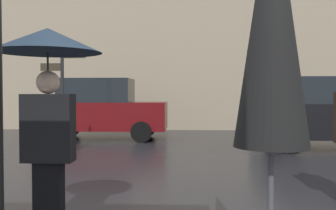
{
  "coord_description": "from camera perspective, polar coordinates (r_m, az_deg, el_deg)",
  "views": [
    {
      "loc": [
        0.19,
        -2.64,
        1.51
      ],
      "look_at": [
        -0.18,
        5.25,
        1.27
      ],
      "focal_mm": 40.63,
      "sensor_mm": 36.0,
      "label": 1
    }
  ],
  "objects": [
    {
      "name": "street_signpost",
      "position": [
        9.39,
        -15.53,
        2.46
      ],
      "size": [
        1.08,
        0.08,
        2.69
      ],
      "color": "black",
      "rests_on": "ground"
    },
    {
      "name": "parked_car_right",
      "position": [
        11.33,
        23.55,
        -1.05
      ],
      "size": [
        4.35,
        2.01,
        1.95
      ],
      "rotation": [
        0.0,
        0.0,
        3.3
      ],
      "color": "black",
      "rests_on": "ground"
    },
    {
      "name": "folded_patio_umbrella_near",
      "position": [
        2.32,
        15.35,
        11.29
      ],
      "size": [
        0.48,
        0.48,
        2.75
      ],
      "color": "black",
      "rests_on": "ground"
    },
    {
      "name": "parked_car_left",
      "position": [
        12.81,
        -9.92,
        -0.55
      ],
      "size": [
        4.18,
        1.91,
        2.01
      ],
      "rotation": [
        0.0,
        0.0,
        3.24
      ],
      "color": "#590C0F",
      "rests_on": "ground"
    },
    {
      "name": "pedestrian_with_umbrella",
      "position": [
        3.95,
        -17.58,
        4.43
      ],
      "size": [
        1.07,
        1.07,
        2.16
      ],
      "rotation": [
        0.0,
        0.0,
        5.61
      ],
      "color": "black",
      "rests_on": "ground"
    }
  ]
}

